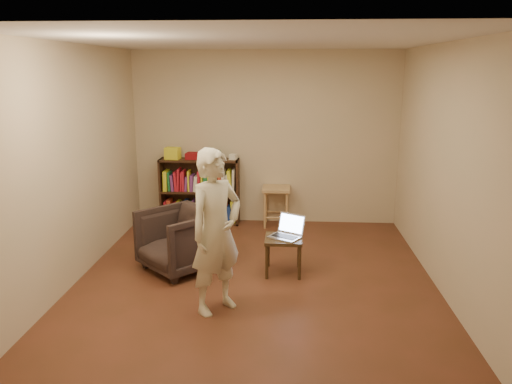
# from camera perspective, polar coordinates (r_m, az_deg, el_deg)

# --- Properties ---
(floor) EXTENTS (4.50, 4.50, 0.00)m
(floor) POSITION_cam_1_polar(r_m,az_deg,el_deg) (5.76, -0.08, -9.92)
(floor) COLOR #4B2A18
(floor) RESTS_ON ground
(ceiling) EXTENTS (4.50, 4.50, 0.00)m
(ceiling) POSITION_cam_1_polar(r_m,az_deg,el_deg) (5.27, -0.08, 16.89)
(ceiling) COLOR silver
(ceiling) RESTS_ON wall_back
(wall_back) EXTENTS (4.00, 0.00, 4.00)m
(wall_back) POSITION_cam_1_polar(r_m,az_deg,el_deg) (7.58, 1.07, 6.15)
(wall_back) COLOR #BBAE8D
(wall_back) RESTS_ON floor
(wall_left) EXTENTS (0.00, 4.50, 4.50)m
(wall_left) POSITION_cam_1_polar(r_m,az_deg,el_deg) (5.85, -20.07, 2.96)
(wall_left) COLOR #BBAE8D
(wall_left) RESTS_ON floor
(wall_right) EXTENTS (0.00, 4.50, 4.50)m
(wall_right) POSITION_cam_1_polar(r_m,az_deg,el_deg) (5.60, 20.82, 2.44)
(wall_right) COLOR #BBAE8D
(wall_right) RESTS_ON floor
(bookshelf) EXTENTS (1.20, 0.30, 1.00)m
(bookshelf) POSITION_cam_1_polar(r_m,az_deg,el_deg) (7.70, -6.41, -0.34)
(bookshelf) COLOR black
(bookshelf) RESTS_ON floor
(box_yellow) EXTENTS (0.24, 0.19, 0.18)m
(box_yellow) POSITION_cam_1_polar(r_m,az_deg,el_deg) (7.62, -9.51, 4.39)
(box_yellow) COLOR yellow
(box_yellow) RESTS_ON bookshelf
(red_cloth) EXTENTS (0.29, 0.23, 0.09)m
(red_cloth) POSITION_cam_1_polar(r_m,az_deg,el_deg) (7.59, -6.91, 4.12)
(red_cloth) COLOR maroon
(red_cloth) RESTS_ON bookshelf
(box_green) EXTENTS (0.14, 0.14, 0.12)m
(box_green) POSITION_cam_1_polar(r_m,az_deg,el_deg) (7.53, -4.63, 4.22)
(box_green) COLOR #1E733B
(box_green) RESTS_ON bookshelf
(box_white) EXTENTS (0.12, 0.12, 0.08)m
(box_white) POSITION_cam_1_polar(r_m,az_deg,el_deg) (7.49, -2.63, 4.03)
(box_white) COLOR white
(box_white) RESTS_ON bookshelf
(stool) EXTENTS (0.41, 0.41, 0.59)m
(stool) POSITION_cam_1_polar(r_m,az_deg,el_deg) (7.52, 2.32, -0.31)
(stool) COLOR tan
(stool) RESTS_ON floor
(armchair) EXTENTS (1.12, 1.12, 0.73)m
(armchair) POSITION_cam_1_polar(r_m,az_deg,el_deg) (5.97, -8.76, -5.43)
(armchair) COLOR #2C201D
(armchair) RESTS_ON floor
(side_table) EXTENTS (0.43, 0.43, 0.44)m
(side_table) POSITION_cam_1_polar(r_m,az_deg,el_deg) (5.80, 3.16, -5.89)
(side_table) COLOR black
(side_table) RESTS_ON floor
(laptop) EXTENTS (0.45, 0.44, 0.25)m
(laptop) POSITION_cam_1_polar(r_m,az_deg,el_deg) (5.79, 3.60, -4.55)
(laptop) COLOR #B5B6BA
(laptop) RESTS_ON side_table
(person) EXTENTS (0.68, 0.70, 1.62)m
(person) POSITION_cam_1_polar(r_m,az_deg,el_deg) (4.81, -4.59, -4.55)
(person) COLOR beige
(person) RESTS_ON floor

